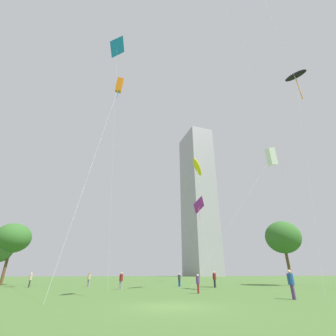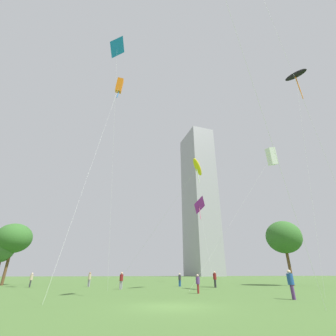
# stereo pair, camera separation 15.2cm
# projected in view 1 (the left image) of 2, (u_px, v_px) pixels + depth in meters

# --- Properties ---
(ground) EXTENTS (280.00, 280.00, 0.00)m
(ground) POSITION_uv_depth(u_px,v_px,m) (172.00, 307.00, 12.30)
(ground) COLOR #476B30
(person_standing_0) EXTENTS (0.34, 0.34, 1.54)m
(person_standing_0) POSITION_uv_depth(u_px,v_px,m) (198.00, 282.00, 20.69)
(person_standing_0) COLOR maroon
(person_standing_0) RESTS_ON ground
(person_standing_1) EXTENTS (0.41, 0.41, 1.86)m
(person_standing_1) POSITION_uv_depth(u_px,v_px,m) (214.00, 278.00, 29.28)
(person_standing_1) COLOR #2D2D33
(person_standing_1) RESTS_ON ground
(person_standing_2) EXTENTS (0.37, 0.37, 1.69)m
(person_standing_2) POSITION_uv_depth(u_px,v_px,m) (30.00, 279.00, 29.48)
(person_standing_2) COLOR #2D2D33
(person_standing_2) RESTS_ON ground
(person_standing_3) EXTENTS (0.36, 0.36, 1.62)m
(person_standing_3) POSITION_uv_depth(u_px,v_px,m) (179.00, 279.00, 31.59)
(person_standing_3) COLOR #1E478C
(person_standing_3) RESTS_ON ground
(person_standing_4) EXTENTS (0.39, 0.39, 1.74)m
(person_standing_4) POSITION_uv_depth(u_px,v_px,m) (121.00, 279.00, 25.96)
(person_standing_4) COLOR gray
(person_standing_4) RESTS_ON ground
(person_standing_5) EXTENTS (0.39, 0.39, 1.76)m
(person_standing_5) POSITION_uv_depth(u_px,v_px,m) (89.00, 278.00, 31.25)
(person_standing_5) COLOR gray
(person_standing_5) RESTS_ON ground
(person_standing_6) EXTENTS (0.41, 0.41, 1.85)m
(person_standing_6) POSITION_uv_depth(u_px,v_px,m) (291.00, 282.00, 16.14)
(person_standing_6) COLOR #593372
(person_standing_6) RESTS_ON ground
(kite_flying_0) EXTENTS (3.14, 3.25, 32.72)m
(kite_flying_0) POSITION_uv_depth(u_px,v_px,m) (117.00, 48.00, 34.01)
(kite_flying_0) COLOR silver
(kite_flying_0) RESTS_ON ground
(kite_flying_1) EXTENTS (12.61, 1.40, 17.19)m
(kite_flying_1) POSITION_uv_depth(u_px,v_px,m) (271.00, 157.00, 31.26)
(kite_flying_1) COLOR silver
(kite_flying_1) RESTS_ON ground
(kite_flying_2) EXTENTS (2.21, 4.36, 16.16)m
(kite_flying_2) POSITION_uv_depth(u_px,v_px,m) (199.00, 206.00, 49.81)
(kite_flying_2) COLOR silver
(kite_flying_2) RESTS_ON ground
(kite_flying_3) EXTENTS (4.33, 3.31, 24.33)m
(kite_flying_3) POSITION_uv_depth(u_px,v_px,m) (295.00, 76.00, 28.09)
(kite_flying_3) COLOR silver
(kite_flying_3) RESTS_ON ground
(kite_flying_4) EXTENTS (2.70, 9.86, 26.36)m
(kite_flying_4) POSITION_uv_depth(u_px,v_px,m) (119.00, 86.00, 32.09)
(kite_flying_4) COLOR silver
(kite_flying_4) RESTS_ON ground
(kite_flying_5) EXTENTS (10.51, 9.12, 14.71)m
(kite_flying_5) POSITION_uv_depth(u_px,v_px,m) (197.00, 167.00, 29.97)
(kite_flying_5) COLOR silver
(kite_flying_5) RESTS_ON ground
(park_tree_0) EXTENTS (5.16, 5.16, 9.08)m
(park_tree_0) POSITION_uv_depth(u_px,v_px,m) (283.00, 237.00, 35.83)
(park_tree_0) COLOR brown
(park_tree_0) RESTS_ON ground
(park_tree_1) EXTENTS (3.30, 3.30, 6.96)m
(park_tree_1) POSITION_uv_depth(u_px,v_px,m) (2.00, 249.00, 35.41)
(park_tree_1) COLOR brown
(park_tree_1) RESTS_ON ground
(park_tree_2) EXTENTS (5.21, 5.21, 8.87)m
(park_tree_2) POSITION_uv_depth(u_px,v_px,m) (13.00, 238.00, 36.38)
(park_tree_2) COLOR brown
(park_tree_2) RESTS_ON ground
(distant_highrise_0) EXTENTS (18.34, 26.13, 94.34)m
(distant_highrise_0) POSITION_uv_depth(u_px,v_px,m) (198.00, 198.00, 153.98)
(distant_highrise_0) COLOR #939399
(distant_highrise_0) RESTS_ON ground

